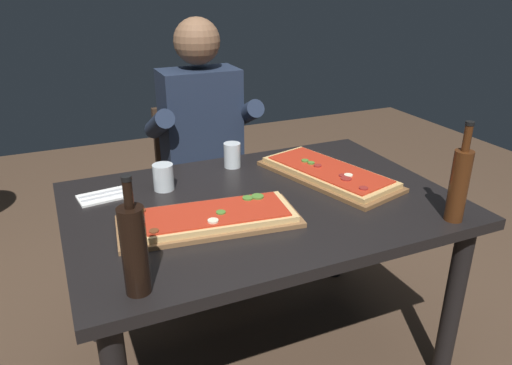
# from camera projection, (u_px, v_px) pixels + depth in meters

# --- Properties ---
(ground_plane) EXTENTS (6.40, 6.40, 0.00)m
(ground_plane) POSITION_uv_depth(u_px,v_px,m) (261.00, 355.00, 2.10)
(ground_plane) COLOR #4C3828
(dining_table) EXTENTS (1.40, 0.96, 0.74)m
(dining_table) POSITION_uv_depth(u_px,v_px,m) (261.00, 223.00, 1.84)
(dining_table) COLOR black
(dining_table) RESTS_ON ground_plane
(pizza_rectangular_front) EXTENTS (0.63, 0.31, 0.05)m
(pizza_rectangular_front) POSITION_uv_depth(u_px,v_px,m) (209.00, 218.00, 1.62)
(pizza_rectangular_front) COLOR brown
(pizza_rectangular_front) RESTS_ON dining_table
(pizza_rectangular_left) EXTENTS (0.41, 0.65, 0.05)m
(pizza_rectangular_left) POSITION_uv_depth(u_px,v_px,m) (328.00, 173.00, 1.99)
(pizza_rectangular_left) COLOR brown
(pizza_rectangular_left) RESTS_ON dining_table
(wine_bottle_dark) EXTENTS (0.06, 0.06, 0.35)m
(wine_bottle_dark) POSITION_uv_depth(u_px,v_px,m) (459.00, 183.00, 1.61)
(wine_bottle_dark) COLOR #47230F
(wine_bottle_dark) RESTS_ON dining_table
(oil_bottle_amber) EXTENTS (0.07, 0.07, 0.33)m
(oil_bottle_amber) POSITION_uv_depth(u_px,v_px,m) (134.00, 249.00, 1.23)
(oil_bottle_amber) COLOR black
(oil_bottle_amber) RESTS_ON dining_table
(tumbler_near_camera) EXTENTS (0.08, 0.08, 0.10)m
(tumbler_near_camera) POSITION_uv_depth(u_px,v_px,m) (163.00, 177.00, 1.87)
(tumbler_near_camera) COLOR silver
(tumbler_near_camera) RESTS_ON dining_table
(tumbler_far_side) EXTENTS (0.07, 0.07, 0.11)m
(tumbler_far_side) POSITION_uv_depth(u_px,v_px,m) (232.00, 156.00, 2.09)
(tumbler_far_side) COLOR silver
(tumbler_far_side) RESTS_ON dining_table
(napkin_cutlery_set) EXTENTS (0.19, 0.13, 0.01)m
(napkin_cutlery_set) POSITION_uv_depth(u_px,v_px,m) (103.00, 196.00, 1.82)
(napkin_cutlery_set) COLOR white
(napkin_cutlery_set) RESTS_ON dining_table
(diner_chair) EXTENTS (0.44, 0.44, 0.87)m
(diner_chair) POSITION_uv_depth(u_px,v_px,m) (199.00, 180.00, 2.63)
(diner_chair) COLOR #3D2B1E
(diner_chair) RESTS_ON ground_plane
(seated_diner) EXTENTS (0.53, 0.41, 1.33)m
(seated_diner) POSITION_uv_depth(u_px,v_px,m) (204.00, 141.00, 2.43)
(seated_diner) COLOR #23232D
(seated_diner) RESTS_ON ground_plane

